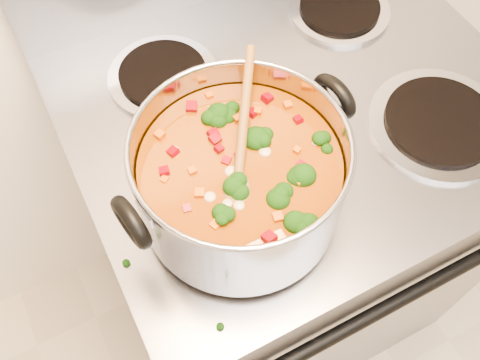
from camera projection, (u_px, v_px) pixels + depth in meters
name	position (u px, v px, depth m)	size (l,w,h in m)	color
electric_range	(280.00, 217.00, 1.33)	(0.80, 0.72, 1.08)	gray
stockpot	(240.00, 179.00, 0.75)	(0.36, 0.30, 0.18)	#A3A3AB
wooden_spoon	(241.00, 153.00, 0.71)	(0.15, 0.21, 0.08)	brown
cooktop_crumbs	(243.00, 291.00, 0.76)	(0.39, 0.05, 0.01)	black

